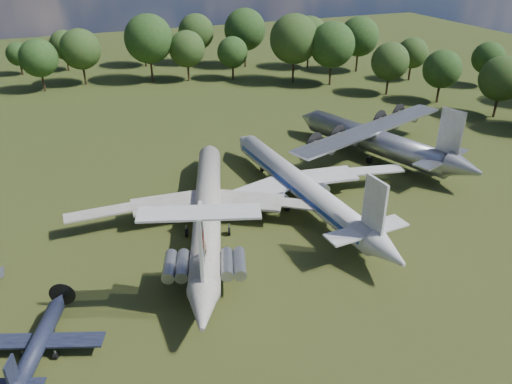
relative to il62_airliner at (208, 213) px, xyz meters
name	(u,v)px	position (x,y,z in m)	size (l,w,h in m)	color
ground	(169,249)	(-5.82, -2.84, -2.25)	(300.00, 300.00, 0.00)	#1E3B13
il62_airliner	(208,213)	(0.00, 0.00, 0.00)	(35.23, 45.80, 4.49)	#BABAB5
tu104_jet	(300,189)	(13.71, 1.45, -0.02)	(33.36, 44.48, 4.45)	silver
an12_transport	(375,144)	(32.22, 10.87, 0.26)	(34.01, 38.01, 5.00)	#9B9EA3
small_prop_west	(39,347)	(-20.29, -15.11, -1.13)	(11.13, 15.17, 2.23)	black
person_on_il62	(204,248)	(-3.98, -11.93, 3.22)	(0.71, 0.47, 1.94)	#996F4E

